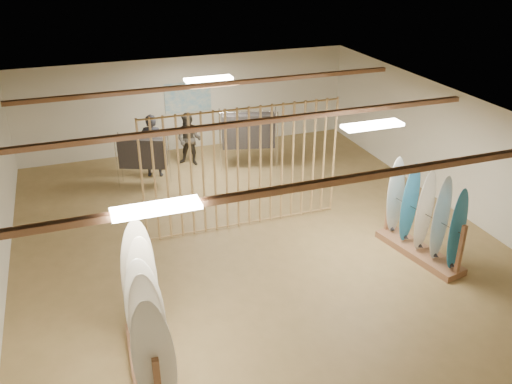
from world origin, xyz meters
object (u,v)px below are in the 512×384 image
object	(u,v)px
rack_left	(148,338)
shopper_b	(189,136)
clothing_rack_a	(142,153)
shopper_a	(152,142)
clothing_rack_b	(248,130)
rack_right	(422,227)

from	to	relation	value
rack_left	shopper_b	bearing A→B (deg)	75.19
clothing_rack_a	shopper_a	xyz separation A→B (m)	(0.35, 0.51, 0.09)
rack_left	clothing_rack_b	world-z (taller)	rack_left
shopper_b	rack_left	bearing A→B (deg)	-75.50
rack_right	clothing_rack_b	distance (m)	5.89
shopper_b	rack_right	bearing A→B (deg)	-30.23
rack_left	clothing_rack_a	distance (m)	6.98
clothing_rack_b	shopper_b	xyz separation A→B (m)	(-1.51, 0.73, -0.23)
rack_right	clothing_rack_b	bearing A→B (deg)	97.16
rack_left	rack_right	size ratio (longest dim) A/B	1.09
clothing_rack_a	shopper_a	distance (m)	0.63
rack_left	shopper_a	xyz separation A→B (m)	(1.39, 7.42, 0.25)
clothing_rack_b	rack_right	bearing A→B (deg)	-58.14
clothing_rack_b	shopper_b	world-z (taller)	shopper_b
rack_right	shopper_a	world-z (taller)	shopper_a
rack_left	clothing_rack_b	size ratio (longest dim) A/B	1.37
shopper_b	clothing_rack_a	bearing A→B (deg)	-115.06
shopper_a	shopper_b	distance (m)	1.19
clothing_rack_b	shopper_b	distance (m)	1.70
rack_right	clothing_rack_a	distance (m)	7.20
clothing_rack_b	rack_left	bearing A→B (deg)	-105.37
rack_left	clothing_rack_b	distance (m)	8.16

